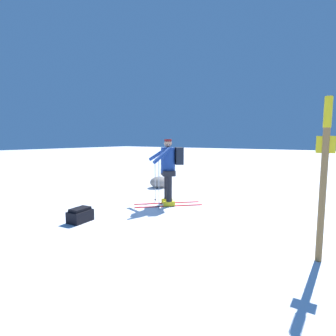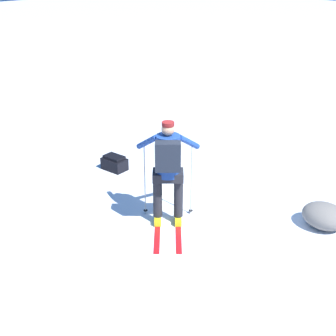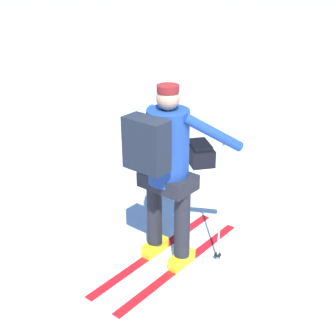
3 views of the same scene
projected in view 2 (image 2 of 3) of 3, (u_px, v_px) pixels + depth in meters
ground_plane at (216, 229)px, 7.61m from camera, size 80.00×80.00×0.00m
skier at (168, 166)px, 7.33m from camera, size 1.58×1.60×1.77m
dropped_backpack at (114, 163)px, 9.66m from camera, size 0.53×0.38×0.31m
rock_boulder at (324, 216)px, 7.60m from camera, size 0.74×0.63×0.40m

